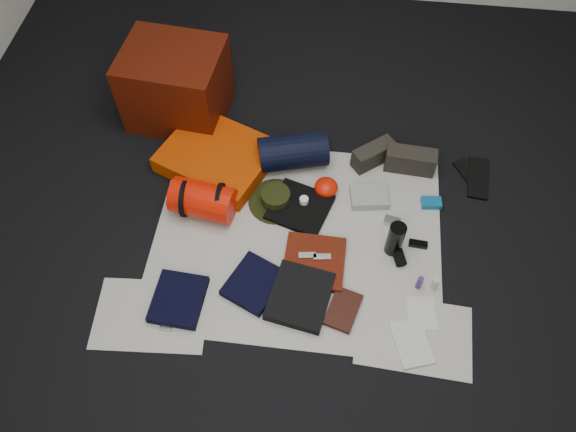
# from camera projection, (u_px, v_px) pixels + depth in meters

# --- Properties ---
(floor) EXTENTS (4.50, 4.50, 0.02)m
(floor) POSITION_uv_depth(u_px,v_px,m) (297.00, 239.00, 3.17)
(floor) COLOR black
(floor) RESTS_ON ground
(newspaper_mat) EXTENTS (1.60, 1.30, 0.01)m
(newspaper_mat) POSITION_uv_depth(u_px,v_px,m) (297.00, 238.00, 3.15)
(newspaper_mat) COLOR silver
(newspaper_mat) RESTS_ON floor
(newspaper_sheet_front_left) EXTENTS (0.61, 0.44, 0.00)m
(newspaper_sheet_front_left) POSITION_uv_depth(u_px,v_px,m) (151.00, 315.00, 2.90)
(newspaper_sheet_front_left) COLOR silver
(newspaper_sheet_front_left) RESTS_ON floor
(newspaper_sheet_front_right) EXTENTS (0.60, 0.43, 0.00)m
(newspaper_sheet_front_right) POSITION_uv_depth(u_px,v_px,m) (414.00, 335.00, 2.84)
(newspaper_sheet_front_right) COLOR silver
(newspaper_sheet_front_right) RESTS_ON floor
(red_cabinet) EXTENTS (0.63, 0.55, 0.49)m
(red_cabinet) POSITION_uv_depth(u_px,v_px,m) (176.00, 85.00, 3.48)
(red_cabinet) COLOR #4C1105
(red_cabinet) RESTS_ON floor
(sleeping_pad) EXTENTS (0.77, 0.70, 0.11)m
(sleeping_pad) POSITION_uv_depth(u_px,v_px,m) (217.00, 156.00, 3.40)
(sleeping_pad) COLOR #C63902
(sleeping_pad) RESTS_ON newspaper_mat
(stuff_sack) EXTENTS (0.38, 0.26, 0.21)m
(stuff_sack) POSITION_uv_depth(u_px,v_px,m) (203.00, 200.00, 3.17)
(stuff_sack) COLOR red
(stuff_sack) RESTS_ON newspaper_mat
(sack_strap_left) EXTENTS (0.02, 0.22, 0.22)m
(sack_strap_left) POSITION_uv_depth(u_px,v_px,m) (186.00, 198.00, 3.17)
(sack_strap_left) COLOR black
(sack_strap_left) RESTS_ON newspaper_mat
(sack_strap_right) EXTENTS (0.03, 0.22, 0.22)m
(sack_strap_right) POSITION_uv_depth(u_px,v_px,m) (220.00, 202.00, 3.16)
(sack_strap_right) COLOR black
(sack_strap_right) RESTS_ON newspaper_mat
(navy_duffel) EXTENTS (0.45, 0.31, 0.21)m
(navy_duffel) POSITION_uv_depth(u_px,v_px,m) (293.00, 152.00, 3.36)
(navy_duffel) COLOR black
(navy_duffel) RESTS_ON newspaper_mat
(boonie_brim) EXTENTS (0.33, 0.33, 0.01)m
(boonie_brim) POSITION_uv_depth(u_px,v_px,m) (276.00, 201.00, 3.28)
(boonie_brim) COLOR black
(boonie_brim) RESTS_ON newspaper_mat
(boonie_crown) EXTENTS (0.17, 0.17, 0.07)m
(boonie_crown) POSITION_uv_depth(u_px,v_px,m) (276.00, 197.00, 3.25)
(boonie_crown) COLOR black
(boonie_crown) RESTS_ON boonie_brim
(hiking_boot_left) EXTENTS (0.27, 0.24, 0.13)m
(hiking_boot_left) POSITION_uv_depth(u_px,v_px,m) (373.00, 155.00, 3.40)
(hiking_boot_left) COLOR #2A2721
(hiking_boot_left) RESTS_ON newspaper_mat
(hiking_boot_right) EXTENTS (0.30, 0.13, 0.15)m
(hiking_boot_right) POSITION_uv_depth(u_px,v_px,m) (410.00, 160.00, 3.36)
(hiking_boot_right) COLOR #2A2721
(hiking_boot_right) RESTS_ON newspaper_mat
(flip_flop_left) EXTENTS (0.20, 0.25, 0.01)m
(flip_flop_left) POSITION_uv_depth(u_px,v_px,m) (469.00, 175.00, 3.40)
(flip_flop_left) COLOR black
(flip_flop_left) RESTS_ON floor
(flip_flop_right) EXTENTS (0.15, 0.32, 0.02)m
(flip_flop_right) POSITION_uv_depth(u_px,v_px,m) (478.00, 178.00, 3.38)
(flip_flop_right) COLOR black
(flip_flop_right) RESTS_ON floor
(trousers_navy_a) EXTENTS (0.27, 0.31, 0.05)m
(trousers_navy_a) POSITION_uv_depth(u_px,v_px,m) (178.00, 299.00, 2.92)
(trousers_navy_a) COLOR black
(trousers_navy_a) RESTS_ON newspaper_mat
(trousers_navy_b) EXTENTS (0.35, 0.37, 0.04)m
(trousers_navy_b) POSITION_uv_depth(u_px,v_px,m) (254.00, 283.00, 2.97)
(trousers_navy_b) COLOR black
(trousers_navy_b) RESTS_ON newspaper_mat
(trousers_charcoal) EXTENTS (0.36, 0.39, 0.05)m
(trousers_charcoal) POSITION_uv_depth(u_px,v_px,m) (300.00, 296.00, 2.92)
(trousers_charcoal) COLOR black
(trousers_charcoal) RESTS_ON newspaper_mat
(black_tshirt) EXTENTS (0.40, 0.39, 0.03)m
(black_tshirt) POSITION_uv_depth(u_px,v_px,m) (300.00, 208.00, 3.25)
(black_tshirt) COLOR black
(black_tshirt) RESTS_ON newspaper_mat
(red_shirt) EXTENTS (0.33, 0.33, 0.04)m
(red_shirt) POSITION_uv_depth(u_px,v_px,m) (314.00, 262.00, 3.04)
(red_shirt) COLOR #571709
(red_shirt) RESTS_ON newspaper_mat
(orange_stuff_sack) EXTENTS (0.18, 0.18, 0.09)m
(orange_stuff_sack) POSITION_uv_depth(u_px,v_px,m) (326.00, 187.00, 3.29)
(orange_stuff_sack) COLOR red
(orange_stuff_sack) RESTS_ON newspaper_mat
(first_aid_pouch) EXTENTS (0.23, 0.19, 0.05)m
(first_aid_pouch) POSITION_uv_depth(u_px,v_px,m) (369.00, 197.00, 3.28)
(first_aid_pouch) COLOR gray
(first_aid_pouch) RESTS_ON newspaper_mat
(water_bottle) EXTENTS (0.09, 0.09, 0.23)m
(water_bottle) POSITION_uv_depth(u_px,v_px,m) (395.00, 239.00, 3.02)
(water_bottle) COLOR black
(water_bottle) RESTS_ON newspaper_mat
(speaker) EXTENTS (0.10, 0.17, 0.06)m
(speaker) POSITION_uv_depth(u_px,v_px,m) (397.00, 252.00, 3.07)
(speaker) COLOR black
(speaker) RESTS_ON newspaper_mat
(compact_camera) EXTENTS (0.10, 0.07, 0.04)m
(compact_camera) POSITION_uv_depth(u_px,v_px,m) (392.00, 222.00, 3.19)
(compact_camera) COLOR #B6B7BC
(compact_camera) RESTS_ON newspaper_mat
(cyan_case) EXTENTS (0.12, 0.09, 0.04)m
(cyan_case) POSITION_uv_depth(u_px,v_px,m) (431.00, 203.00, 3.26)
(cyan_case) COLOR #0E578C
(cyan_case) RESTS_ON newspaper_mat
(toiletry_purple) EXTENTS (0.04, 0.04, 0.09)m
(toiletry_purple) POSITION_uv_depth(u_px,v_px,m) (419.00, 283.00, 2.95)
(toiletry_purple) COLOR #432473
(toiletry_purple) RESTS_ON newspaper_mat
(toiletry_clear) EXTENTS (0.03, 0.03, 0.09)m
(toiletry_clear) POSITION_uv_depth(u_px,v_px,m) (435.00, 284.00, 2.94)
(toiletry_clear) COLOR #B4B9B4
(toiletry_clear) RESTS_ON newspaper_mat
(paperback_book) EXTENTS (0.20, 0.25, 0.03)m
(paperback_book) POSITION_uv_depth(u_px,v_px,m) (343.00, 310.00, 2.90)
(paperback_book) COLOR black
(paperback_book) RESTS_ON newspaper_mat
(map_booklet) EXTENTS (0.23, 0.28, 0.01)m
(map_booklet) POSITION_uv_depth(u_px,v_px,m) (412.00, 343.00, 2.81)
(map_booklet) COLOR beige
(map_booklet) RESTS_ON newspaper_mat
(map_printout) EXTENTS (0.17, 0.21, 0.01)m
(map_printout) POSITION_uv_depth(u_px,v_px,m) (422.00, 314.00, 2.90)
(map_printout) COLOR beige
(map_printout) RESTS_ON newspaper_mat
(sunglasses) EXTENTS (0.11, 0.05, 0.03)m
(sunglasses) POSITION_uv_depth(u_px,v_px,m) (418.00, 244.00, 3.11)
(sunglasses) COLOR black
(sunglasses) RESTS_ON newspaper_mat
(key_cluster) EXTENTS (0.07, 0.07, 0.01)m
(key_cluster) POSITION_uv_depth(u_px,v_px,m) (167.00, 325.00, 2.86)
(key_cluster) COLOR #B6B7BC
(key_cluster) RESTS_ON newspaper_mat
(tape_roll) EXTENTS (0.05, 0.05, 0.04)m
(tape_roll) POSITION_uv_depth(u_px,v_px,m) (304.00, 200.00, 3.23)
(tape_roll) COLOR white
(tape_roll) RESTS_ON black_tshirt
(energy_bar_a) EXTENTS (0.10, 0.05, 0.01)m
(energy_bar_a) POSITION_uv_depth(u_px,v_px,m) (307.00, 255.00, 3.03)
(energy_bar_a) COLOR #B6B7BC
(energy_bar_a) RESTS_ON red_shirt
(energy_bar_b) EXTENTS (0.10, 0.05, 0.01)m
(energy_bar_b) POSITION_uv_depth(u_px,v_px,m) (322.00, 257.00, 3.03)
(energy_bar_b) COLOR #B6B7BC
(energy_bar_b) RESTS_ON red_shirt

